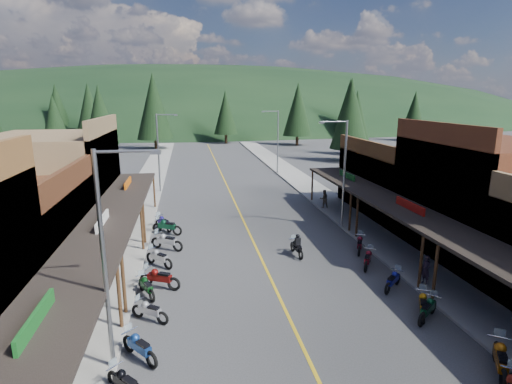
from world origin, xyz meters
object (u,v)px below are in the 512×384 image
bike_east_7 (393,280)px  bike_east_9 (360,243)px  streetlight_1 (160,149)px  bike_west_8 (160,277)px  shop_west_3 (55,183)px  streetlight_0 (108,254)px  streetlight_3 (277,139)px  bike_east_8 (368,258)px  pine_11 (351,114)px  rider_on_bike (297,247)px  bike_west_12 (163,222)px  shop_east_2 (487,199)px  bike_west_5 (139,346)px  pine_8 (55,124)px  pine_3 (226,112)px  bike_west_9 (159,257)px  pine_4 (298,109)px  pedestrian_east_a (426,270)px  shop_east_3 (403,183)px  bike_west_7 (146,286)px  bike_west_11 (167,226)px  bike_east_5 (428,308)px  pine_5 (350,104)px  pine_6 (414,112)px  pine_10 (100,115)px  pine_7 (57,108)px  pine_9 (356,117)px  bike_west_4 (126,382)px  pine_2 (154,106)px  bike_west_6 (150,310)px  bike_west_10 (167,240)px  bike_east_6 (423,303)px  pine_1 (89,109)px  streetlight_2 (343,169)px  bike_east_4 (501,358)px

bike_east_7 → bike_east_9: bearing=133.7°
streetlight_1 → bike_west_8: streetlight_1 is taller
shop_west_3 → streetlight_0: size_ratio=1.36×
streetlight_3 → bike_east_8: (-1.13, -29.20, -3.89)m
pine_11 → bike_west_8: pine_11 is taller
bike_east_7 → rider_on_bike: (-3.62, 5.20, 0.04)m
bike_west_12 → shop_east_2: bearing=-55.8°
bike_west_5 → bike_west_8: 5.75m
rider_on_bike → bike_west_12: bearing=136.5°
pine_8 → rider_on_bike: pine_8 is taller
streetlight_1 → pine_3: size_ratio=0.73×
bike_west_9 → pine_4: bearing=22.0°
bike_west_12 → pedestrian_east_a: pedestrian_east_a is taller
pine_3 → bike_west_8: (-9.84, -65.86, -5.84)m
shop_east_3 → bike_west_7: (-20.18, -11.89, -1.97)m
bike_west_11 → bike_east_5: bearing=-110.6°
pine_5 → pine_8: 64.53m
streetlight_1 → pine_11: bearing=30.7°
pine_6 → rider_on_bike: pine_6 is taller
pine_10 → bike_west_7: 52.26m
pine_7 → pine_11: pine_7 is taller
pine_9 → bike_east_7: 50.68m
pine_5 → bike_west_4: (-40.45, -79.49, -7.44)m
shop_east_3 → pine_2: (-23.75, 46.70, 5.46)m
bike_east_9 → pine_9: bearing=93.0°
pine_7 → bike_east_5: (37.97, -80.88, -6.67)m
bike_west_6 → bike_west_7: bearing=43.0°
pine_8 → bike_west_4: (15.55, -47.49, -5.42)m
pine_9 → pine_11: pine_11 is taller
bike_west_7 → bike_west_9: bearing=58.3°
pine_7 → bike_west_10: bearing=-69.5°
bike_east_8 → bike_east_6: bearing=-55.0°
shop_east_2 → pine_1: bearing=119.0°
pine_8 → bike_east_9: 46.82m
shop_east_2 → pine_10: pine_10 is taller
streetlight_1 → bike_east_7: streetlight_1 is taller
pine_5 → pedestrian_east_a: (-26.31, -73.95, -7.06)m
pine_5 → bike_east_7: (-28.12, -73.97, -7.45)m
pine_7 → bike_west_11: bearing=-68.8°
streetlight_2 → pine_4: 53.23m
pine_11 → bike_west_11: 39.70m
shop_west_3 → bike_west_4: 20.39m
bike_east_6 → bike_east_9: size_ratio=0.99×
pine_6 → pine_8: 72.11m
bike_east_7 → bike_east_6: bearing=-39.3°
pine_2 → pine_4: pine_2 is taller
streetlight_2 → pine_1: bearing=116.5°
pine_8 → bike_west_7: 43.81m
bike_west_9 → bike_east_4: bike_east_4 is taller
pine_8 → pine_9: pine_9 is taller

